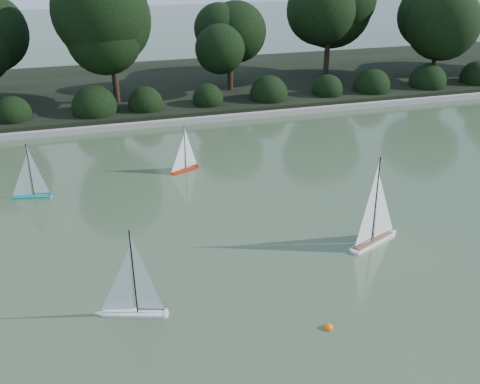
% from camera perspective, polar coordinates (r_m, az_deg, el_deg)
% --- Properties ---
extents(ground, '(80.00, 80.00, 0.00)m').
position_cam_1_polar(ground, '(9.39, 11.33, -9.11)').
color(ground, '#304529').
rests_on(ground, ground).
extents(pond_coping, '(40.00, 0.35, 0.18)m').
position_cam_1_polar(pond_coping, '(17.02, -2.21, 7.96)').
color(pond_coping, gray).
rests_on(pond_coping, ground).
extents(far_bank, '(40.00, 8.00, 0.30)m').
position_cam_1_polar(far_bank, '(20.77, -4.93, 11.34)').
color(far_bank, black).
rests_on(far_bank, ground).
extents(tree_line, '(26.31, 3.93, 4.39)m').
position_cam_1_polar(tree_line, '(19.06, -0.43, 17.77)').
color(tree_line, black).
rests_on(tree_line, ground).
extents(shrub_hedge, '(29.10, 1.10, 1.10)m').
position_cam_1_polar(shrub_hedge, '(17.76, -2.94, 9.91)').
color(shrub_hedge, black).
rests_on(shrub_hedge, ground).
extents(sailboat_white_a, '(1.15, 0.52, 1.60)m').
position_cam_1_polar(sailboat_white_a, '(8.49, -11.89, -11.30)').
color(sailboat_white_a, white).
rests_on(sailboat_white_a, ground).
extents(sailboat_white_b, '(1.32, 0.73, 1.87)m').
position_cam_1_polar(sailboat_white_b, '(10.46, 14.50, -3.71)').
color(sailboat_white_b, silver).
rests_on(sailboat_white_b, ground).
extents(sailboat_orange, '(0.87, 0.46, 1.23)m').
position_cam_1_polar(sailboat_orange, '(13.25, -6.16, 2.98)').
color(sailboat_orange, red).
rests_on(sailboat_orange, ground).
extents(sailboat_teal, '(0.98, 0.35, 1.34)m').
position_cam_1_polar(sailboat_teal, '(12.74, -21.69, 0.31)').
color(sailboat_teal, '#0E9A86').
rests_on(sailboat_teal, ground).
extents(race_buoy, '(0.16, 0.16, 0.16)m').
position_cam_1_polar(race_buoy, '(8.32, 9.37, -14.14)').
color(race_buoy, '#F75A0D').
rests_on(race_buoy, ground).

